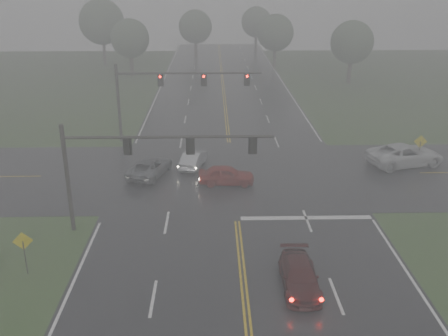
{
  "coord_description": "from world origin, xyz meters",
  "views": [
    {
      "loc": [
        -1.52,
        -14.44,
        14.82
      ],
      "look_at": [
        -0.8,
        16.0,
        2.93
      ],
      "focal_mm": 40.0,
      "sensor_mm": 36.0,
      "label": 1
    }
  ],
  "objects_px": {
    "pickup_white": "(404,165)",
    "signal_gantry_far": "(163,87)",
    "sedan_red": "(226,184)",
    "signal_gantry_near": "(130,157)",
    "sedan_maroon": "(299,287)",
    "car_grey": "(150,175)",
    "sedan_silver": "(194,167)"
  },
  "relations": [
    {
      "from": "sedan_red",
      "to": "car_grey",
      "type": "distance_m",
      "value": 6.22
    },
    {
      "from": "sedan_maroon",
      "to": "sedan_silver",
      "type": "bearing_deg",
      "value": 109.84
    },
    {
      "from": "signal_gantry_far",
      "to": "signal_gantry_near",
      "type": "bearing_deg",
      "value": -91.03
    },
    {
      "from": "sedan_silver",
      "to": "signal_gantry_near",
      "type": "relative_size",
      "value": 0.33
    },
    {
      "from": "pickup_white",
      "to": "signal_gantry_near",
      "type": "bearing_deg",
      "value": 102.95
    },
    {
      "from": "sedan_maroon",
      "to": "sedan_red",
      "type": "height_order",
      "value": "sedan_red"
    },
    {
      "from": "pickup_white",
      "to": "signal_gantry_far",
      "type": "distance_m",
      "value": 22.19
    },
    {
      "from": "pickup_white",
      "to": "signal_gantry_far",
      "type": "xyz_separation_m",
      "value": [
        -20.42,
        7.02,
        5.1
      ]
    },
    {
      "from": "sedan_red",
      "to": "car_grey",
      "type": "xyz_separation_m",
      "value": [
        -5.92,
        1.88,
        0.0
      ]
    },
    {
      "from": "sedan_maroon",
      "to": "pickup_white",
      "type": "bearing_deg",
      "value": 56.52
    },
    {
      "from": "car_grey",
      "to": "signal_gantry_near",
      "type": "relative_size",
      "value": 0.4
    },
    {
      "from": "pickup_white",
      "to": "signal_gantry_far",
      "type": "height_order",
      "value": "signal_gantry_far"
    },
    {
      "from": "sedan_silver",
      "to": "sedan_red",
      "type": "bearing_deg",
      "value": 138.66
    },
    {
      "from": "signal_gantry_near",
      "to": "signal_gantry_far",
      "type": "distance_m",
      "value": 17.66
    },
    {
      "from": "sedan_maroon",
      "to": "sedan_red",
      "type": "relative_size",
      "value": 1.05
    },
    {
      "from": "pickup_white",
      "to": "signal_gantry_near",
      "type": "xyz_separation_m",
      "value": [
        -20.73,
        -10.63,
        4.76
      ]
    },
    {
      "from": "sedan_maroon",
      "to": "signal_gantry_near",
      "type": "relative_size",
      "value": 0.36
    },
    {
      "from": "sedan_maroon",
      "to": "pickup_white",
      "type": "height_order",
      "value": "pickup_white"
    },
    {
      "from": "sedan_maroon",
      "to": "car_grey",
      "type": "distance_m",
      "value": 17.81
    },
    {
      "from": "signal_gantry_near",
      "to": "sedan_red",
      "type": "bearing_deg",
      "value": 49.85
    },
    {
      "from": "sedan_red",
      "to": "signal_gantry_near",
      "type": "relative_size",
      "value": 0.34
    },
    {
      "from": "car_grey",
      "to": "pickup_white",
      "type": "distance_m",
      "value": 20.88
    },
    {
      "from": "sedan_maroon",
      "to": "sedan_silver",
      "type": "relative_size",
      "value": 1.09
    },
    {
      "from": "sedan_silver",
      "to": "signal_gantry_far",
      "type": "relative_size",
      "value": 0.3
    },
    {
      "from": "car_grey",
      "to": "signal_gantry_near",
      "type": "height_order",
      "value": "signal_gantry_near"
    },
    {
      "from": "sedan_red",
      "to": "signal_gantry_far",
      "type": "relative_size",
      "value": 0.32
    },
    {
      "from": "sedan_silver",
      "to": "signal_gantry_far",
      "type": "bearing_deg",
      "value": -54.03
    },
    {
      "from": "sedan_maroon",
      "to": "sedan_silver",
      "type": "height_order",
      "value": "sedan_silver"
    },
    {
      "from": "sedan_silver",
      "to": "car_grey",
      "type": "relative_size",
      "value": 0.81
    },
    {
      "from": "sedan_red",
      "to": "signal_gantry_near",
      "type": "xyz_separation_m",
      "value": [
        -5.85,
        -6.94,
        4.76
      ]
    },
    {
      "from": "signal_gantry_near",
      "to": "signal_gantry_far",
      "type": "bearing_deg",
      "value": 88.97
    },
    {
      "from": "signal_gantry_near",
      "to": "signal_gantry_far",
      "type": "relative_size",
      "value": 0.93
    }
  ]
}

